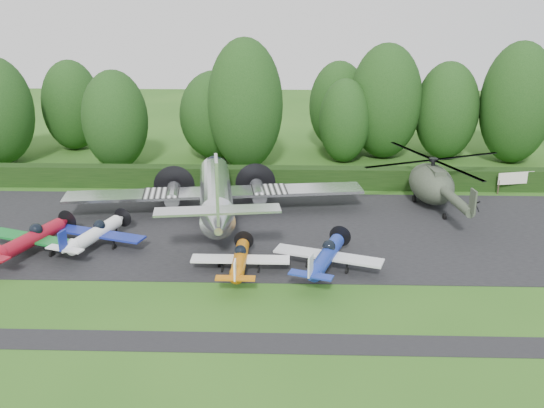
{
  "coord_description": "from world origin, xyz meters",
  "views": [
    {
      "loc": [
        6.72,
        -34.1,
        18.05
      ],
      "look_at": [
        5.4,
        9.29,
        2.5
      ],
      "focal_mm": 40.0,
      "sensor_mm": 36.0,
      "label": 1
    }
  ],
  "objects_px": {
    "light_plane_blue": "(326,256)",
    "sign_board": "(516,179)",
    "helicopter": "(432,181)",
    "light_plane_white": "(95,234)",
    "light_plane_orange": "(240,260)",
    "transport_plane": "(215,194)",
    "light_plane_red": "(30,239)"
  },
  "relations": [
    {
      "from": "transport_plane",
      "to": "light_plane_blue",
      "type": "height_order",
      "value": "transport_plane"
    },
    {
      "from": "light_plane_blue",
      "to": "transport_plane",
      "type": "bearing_deg",
      "value": 112.78
    },
    {
      "from": "light_plane_blue",
      "to": "helicopter",
      "type": "distance_m",
      "value": 16.75
    },
    {
      "from": "light_plane_blue",
      "to": "sign_board",
      "type": "distance_m",
      "value": 25.24
    },
    {
      "from": "transport_plane",
      "to": "helicopter",
      "type": "xyz_separation_m",
      "value": [
        18.36,
        3.84,
        0.07
      ]
    },
    {
      "from": "helicopter",
      "to": "light_plane_orange",
      "type": "bearing_deg",
      "value": -130.38
    },
    {
      "from": "light_plane_red",
      "to": "light_plane_white",
      "type": "height_order",
      "value": "light_plane_red"
    },
    {
      "from": "light_plane_orange",
      "to": "light_plane_blue",
      "type": "height_order",
      "value": "light_plane_blue"
    },
    {
      "from": "light_plane_orange",
      "to": "light_plane_blue",
      "type": "distance_m",
      "value": 5.75
    },
    {
      "from": "light_plane_white",
      "to": "sign_board",
      "type": "bearing_deg",
      "value": 3.54
    },
    {
      "from": "helicopter",
      "to": "transport_plane",
      "type": "bearing_deg",
      "value": -160.47
    },
    {
      "from": "light_plane_orange",
      "to": "sign_board",
      "type": "relative_size",
      "value": 1.94
    },
    {
      "from": "transport_plane",
      "to": "sign_board",
      "type": "height_order",
      "value": "transport_plane"
    },
    {
      "from": "helicopter",
      "to": "sign_board",
      "type": "bearing_deg",
      "value": 31.0
    },
    {
      "from": "light_plane_white",
      "to": "sign_board",
      "type": "height_order",
      "value": "light_plane_white"
    },
    {
      "from": "transport_plane",
      "to": "helicopter",
      "type": "relative_size",
      "value": 1.6
    },
    {
      "from": "light_plane_blue",
      "to": "helicopter",
      "type": "bearing_deg",
      "value": 35.31
    },
    {
      "from": "light_plane_blue",
      "to": "sign_board",
      "type": "relative_size",
      "value": 2.18
    },
    {
      "from": "light_plane_white",
      "to": "light_plane_blue",
      "type": "xyz_separation_m",
      "value": [
        16.62,
        -3.45,
        0.04
      ]
    },
    {
      "from": "transport_plane",
      "to": "light_plane_white",
      "type": "height_order",
      "value": "transport_plane"
    },
    {
      "from": "light_plane_blue",
      "to": "sign_board",
      "type": "bearing_deg",
      "value": 24.38
    },
    {
      "from": "light_plane_red",
      "to": "light_plane_white",
      "type": "relative_size",
      "value": 1.09
    },
    {
      "from": "light_plane_white",
      "to": "sign_board",
      "type": "relative_size",
      "value": 2.11
    },
    {
      "from": "light_plane_orange",
      "to": "helicopter",
      "type": "distance_m",
      "value": 20.95
    },
    {
      "from": "sign_board",
      "to": "helicopter",
      "type": "bearing_deg",
      "value": -144.38
    },
    {
      "from": "helicopter",
      "to": "sign_board",
      "type": "distance_m",
      "value": 9.43
    },
    {
      "from": "light_plane_white",
      "to": "light_plane_blue",
      "type": "relative_size",
      "value": 0.97
    },
    {
      "from": "transport_plane",
      "to": "light_plane_blue",
      "type": "relative_size",
      "value": 3.19
    },
    {
      "from": "transport_plane",
      "to": "light_plane_red",
      "type": "bearing_deg",
      "value": -140.5
    },
    {
      "from": "helicopter",
      "to": "light_plane_blue",
      "type": "bearing_deg",
      "value": -118.34
    },
    {
      "from": "transport_plane",
      "to": "helicopter",
      "type": "height_order",
      "value": "transport_plane"
    },
    {
      "from": "transport_plane",
      "to": "light_plane_orange",
      "type": "height_order",
      "value": "transport_plane"
    }
  ]
}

